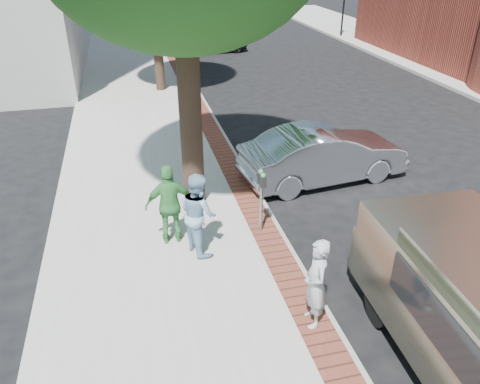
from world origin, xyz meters
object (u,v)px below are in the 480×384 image
object	(u,v)px
parking_meter	(262,189)
person_green	(170,205)
bg_car	(208,39)
person_gray	(316,284)
sedan_silver	(324,155)
person_officer	(198,213)

from	to	relation	value
parking_meter	person_green	xyz separation A→B (m)	(-1.95, 0.08, -0.17)
bg_car	parking_meter	bearing A→B (deg)	165.82
person_gray	bg_car	size ratio (longest dim) A/B	0.36
person_gray	sedan_silver	bearing A→B (deg)	162.61
person_green	parking_meter	bearing A→B (deg)	178.66
bg_car	person_green	bearing A→B (deg)	160.20
person_officer	bg_car	size ratio (longest dim) A/B	0.39
parking_meter	person_gray	world-z (taller)	person_gray
person_gray	parking_meter	bearing A→B (deg)	-171.75
person_officer	sedan_silver	size ratio (longest dim) A/B	0.39
person_gray	person_officer	size ratio (longest dim) A/B	0.94
sedan_silver	parking_meter	bearing A→B (deg)	126.57
person_green	bg_car	bearing A→B (deg)	-101.59
person_officer	bg_car	distance (m)	20.15
person_gray	bg_car	xyz separation A→B (m)	(2.31, 22.34, -0.20)
parking_meter	person_officer	distance (m)	1.49
person_officer	bg_car	bearing A→B (deg)	-30.56
person_green	sedan_silver	distance (m)	4.92
person_officer	person_green	bearing A→B (deg)	28.64
person_officer	bg_car	xyz separation A→B (m)	(3.82, 19.78, -0.25)
person_green	bg_car	xyz separation A→B (m)	(4.34, 19.33, -0.27)
parking_meter	person_officer	size ratio (longest dim) A/B	0.84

